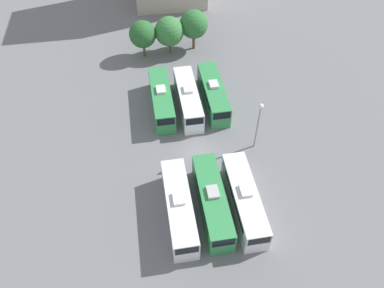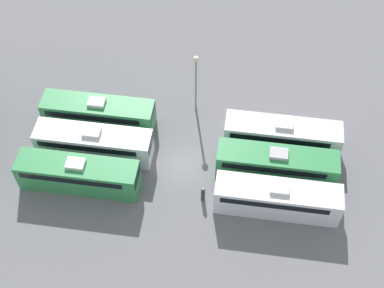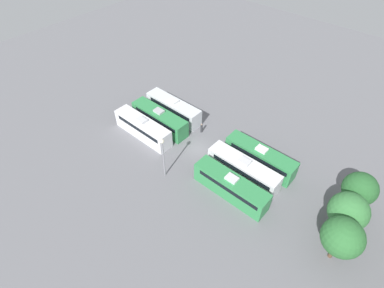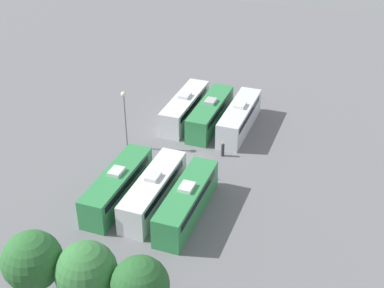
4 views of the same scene
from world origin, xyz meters
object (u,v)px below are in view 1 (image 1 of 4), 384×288
Objects in this scene: bus_4 at (188,98)px; tree_2 at (194,24)px; bus_5 at (213,93)px; tree_0 at (143,34)px; bus_0 at (179,207)px; tree_1 at (169,31)px; bus_2 at (244,199)px; bus_3 at (162,98)px; worker_person at (172,165)px; light_pole at (259,118)px; bus_1 at (212,200)px.

tree_2 reaches higher than bus_4.
bus_5 is (3.59, 0.45, 0.00)m from bus_4.
bus_5 is 1.80× the size of tree_0.
tree_1 is at bearing 84.69° from bus_0.
tree_2 is at bearing 77.38° from bus_4.
bus_0 is 1.00× the size of bus_5.
bus_2 is at bearing -89.76° from tree_2.
bus_3 is 1.00× the size of bus_4.
tree_0 is 4.17m from tree_1.
bus_4 is at bearing -172.89° from bus_5.
bus_0 is 1.64× the size of tree_2.
worker_person is 0.25× the size of light_pole.
bus_5 is at bearing 78.05° from bus_1.
tree_0 is 0.91× the size of tree_2.
bus_1 reaches higher than worker_person.
bus_3 is 13.56m from tree_1.
bus_3 is at bearing 171.93° from bus_4.
tree_1 reaches higher than bus_2.
tree_1 reaches higher than bus_4.
bus_0 is at bearing -102.33° from tree_2.
tree_1 is at bearing 93.36° from bus_4.
bus_3 is (-6.91, 17.71, 0.00)m from bus_2.
bus_4 is at bearing 71.38° from worker_person.
bus_1 is 1.00× the size of bus_4.
tree_1 reaches higher than bus_0.
bus_1 is at bearing -78.57° from bus_3.
bus_5 is 1.54× the size of light_pole.
bus_4 is 1.64× the size of tree_2.
bus_1 is 1.64× the size of tree_2.
bus_0 is 6.44m from worker_person.
bus_1 is at bearing -90.22° from bus_4.
tree_2 is (6.80, 24.98, 3.51)m from worker_person.
light_pole is 23.23m from tree_2.
bus_0 is at bearing -141.67° from light_pole.
tree_0 reaches higher than bus_5.
bus_4 is 1.75× the size of tree_1.
bus_5 is 13.26m from worker_person.
bus_4 is 1.80× the size of tree_0.
tree_1 is (-4.39, 13.15, 2.20)m from bus_5.
worker_person is 24.61m from tree_1.
bus_3 is (0.08, 17.55, 0.00)m from bus_0.
bus_5 is (7.16, -0.06, 0.00)m from bus_3.
tree_1 reaches higher than worker_person.
tree_1 is at bearing 109.52° from light_pole.
bus_1 is at bearing -95.99° from tree_2.
light_pole is at bearing -70.48° from tree_1.
tree_0 is at bearing 92.47° from bus_0.
tree_0 reaches higher than bus_1.
worker_person is 24.33m from tree_0.
tree_1 is (2.79, 24.25, 3.07)m from worker_person.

